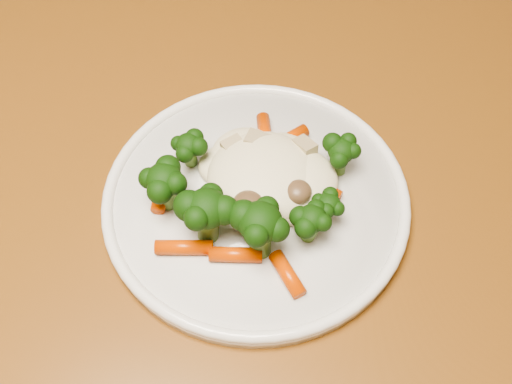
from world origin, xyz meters
TOP-DOWN VIEW (x-y plane):
  - dining_table at (0.12, 0.00)m, footprint 1.44×1.18m
  - plate at (0.15, 0.07)m, footprint 0.26×0.26m
  - meal at (0.15, 0.06)m, footprint 0.17×0.17m

SIDE VIEW (x-z plane):
  - dining_table at x=0.12m, z-range 0.28..1.03m
  - plate at x=0.15m, z-range 0.75..0.76m
  - meal at x=0.15m, z-range 0.76..0.81m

